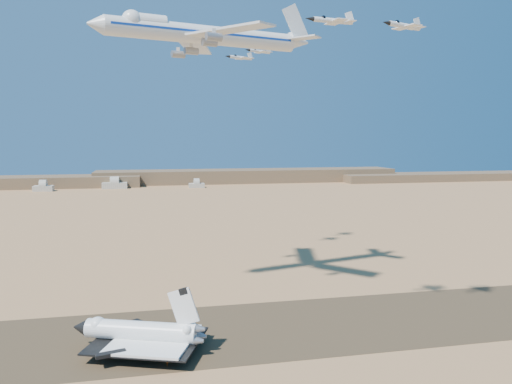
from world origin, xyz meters
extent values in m
plane|color=tan|center=(0.00, 0.00, 0.00)|extent=(1200.00, 1200.00, 0.00)
cube|color=#4A3625|center=(0.00, 0.00, 0.03)|extent=(600.00, 50.00, 0.06)
cube|color=brown|center=(120.00, 540.00, 9.00)|extent=(420.00, 60.00, 18.00)
cube|color=brown|center=(400.00, 510.00, 5.50)|extent=(300.00, 60.00, 11.00)
cube|color=#B8B3A3|center=(-140.00, 470.00, 3.25)|extent=(22.00, 14.00, 6.50)
cube|color=#B8B3A3|center=(-60.00, 485.00, 3.75)|extent=(30.00, 15.00, 7.50)
cube|color=#B8B3A3|center=(40.00, 475.00, 2.75)|extent=(19.00, 12.50, 5.50)
cylinder|color=white|center=(-21.15, -9.23, 6.02)|extent=(32.04, 16.59, 5.62)
cone|color=black|center=(-38.24, -2.78, 6.02)|extent=(6.11, 6.59, 5.34)
sphere|color=white|center=(-33.36, -4.62, 6.83)|extent=(5.22, 5.22, 5.22)
cube|color=white|center=(-17.39, -10.64, 3.71)|extent=(29.16, 30.33, 0.90)
cube|color=black|center=(-19.27, -9.94, 3.26)|extent=(36.67, 33.16, 0.50)
cube|color=white|center=(-8.94, -13.83, 13.85)|extent=(8.96, 3.94, 11.56)
cylinder|color=gray|center=(-33.36, -4.62, 1.61)|extent=(0.36, 0.36, 3.21)
cylinder|color=black|center=(-33.36, -4.62, 0.55)|extent=(1.19, 0.81, 1.10)
cylinder|color=gray|center=(-17.28, -16.05, 1.61)|extent=(0.36, 0.36, 3.21)
cylinder|color=black|center=(-17.28, -16.05, 0.55)|extent=(1.19, 0.81, 1.10)
cylinder|color=gray|center=(-13.74, -6.66, 1.61)|extent=(0.36, 0.36, 3.21)
cylinder|color=black|center=(-13.74, -6.66, 0.55)|extent=(1.19, 0.81, 1.10)
cylinder|color=white|center=(3.77, 37.75, 99.46)|extent=(72.70, 24.92, 6.90)
cone|color=white|center=(-34.32, 27.96, 99.46)|extent=(6.94, 8.02, 6.90)
sphere|color=white|center=(-22.32, 31.04, 101.94)|extent=(7.11, 7.11, 7.11)
cube|color=white|center=(10.15, 21.58, 98.17)|extent=(28.97, 30.41, 0.75)
cube|color=white|center=(1.57, 54.99, 98.17)|extent=(17.02, 33.71, 0.75)
cube|color=white|center=(43.10, 40.62, 100.54)|extent=(12.53, 12.62, 0.54)
cube|color=white|center=(39.61, 54.19, 100.54)|extent=(8.90, 13.01, 0.54)
cube|color=white|center=(41.35, 47.41, 107.55)|extent=(12.09, 3.79, 15.41)
cylinder|color=gray|center=(4.10, 27.82, 94.94)|extent=(5.92, 4.06, 2.80)
cylinder|color=gray|center=(4.43, 17.89, 94.94)|extent=(5.92, 4.06, 2.80)
cylinder|color=gray|center=(-0.73, 46.61, 94.94)|extent=(5.92, 4.06, 2.80)
cylinder|color=gray|center=(-5.23, 55.47, 94.94)|extent=(5.92, 4.06, 2.80)
imported|color=#BA4B0A|center=(-14.00, -17.78, 1.01)|extent=(0.54, 0.75, 1.91)
imported|color=#BA4B0A|center=(-13.89, -20.44, 0.94)|extent=(0.53, 0.87, 1.75)
imported|color=#BA4B0A|center=(-11.87, -18.90, 0.87)|extent=(1.07, 0.86, 1.63)
cylinder|color=white|center=(35.29, -11.35, 95.07)|extent=(12.47, 3.01, 1.45)
cone|color=black|center=(27.91, -12.29, 95.07)|extent=(2.83, 1.67, 1.34)
sphere|color=black|center=(32.22, -11.74, 95.59)|extent=(1.45, 1.45, 1.45)
cube|color=white|center=(36.31, -11.22, 94.87)|extent=(4.63, 8.65, 0.26)
cube|color=white|center=(40.41, -10.69, 95.07)|extent=(2.91, 5.41, 0.21)
cube|color=white|center=(40.61, -10.67, 96.52)|extent=(3.13, 0.65, 3.49)
cylinder|color=white|center=(55.16, -16.28, 93.49)|extent=(12.12, 5.67, 1.45)
cone|color=black|center=(48.19, -18.87, 93.49)|extent=(2.98, 2.19, 1.34)
sphere|color=black|center=(52.25, -17.36, 94.01)|extent=(1.45, 1.45, 1.45)
cube|color=white|center=(56.12, -15.92, 93.28)|extent=(6.26, 9.00, 0.26)
cube|color=white|center=(60.00, -14.49, 93.49)|extent=(3.93, 5.63, 0.21)
cube|color=white|center=(60.19, -14.42, 94.94)|extent=(3.02, 1.33, 3.49)
cylinder|color=white|center=(26.91, 91.41, 100.30)|extent=(12.03, 5.78, 1.44)
cone|color=black|center=(20.00, 88.74, 100.30)|extent=(2.98, 2.21, 1.34)
sphere|color=black|center=(24.03, 90.30, 100.81)|extent=(1.44, 1.44, 1.44)
cube|color=white|center=(27.87, 91.78, 100.09)|extent=(6.32, 8.97, 0.26)
cube|color=white|center=(31.71, 93.26, 100.30)|extent=(3.96, 5.61, 0.21)
cube|color=white|center=(31.90, 93.33, 101.74)|extent=(3.00, 1.36, 3.48)
cylinder|color=white|center=(38.89, 102.83, 105.61)|extent=(12.21, 6.49, 1.48)
cone|color=black|center=(31.93, 99.75, 105.61)|extent=(3.07, 2.37, 1.37)
sphere|color=black|center=(35.99, 101.54, 106.14)|extent=(1.48, 1.48, 1.48)
cube|color=white|center=(39.86, 103.26, 105.40)|extent=(6.81, 9.24, 0.26)
cube|color=white|center=(43.73, 104.97, 105.61)|extent=(4.27, 5.78, 0.21)
cube|color=white|center=(43.92, 105.05, 107.09)|extent=(3.03, 1.54, 3.58)
camera|label=1|loc=(-17.52, -151.69, 61.10)|focal=35.00mm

